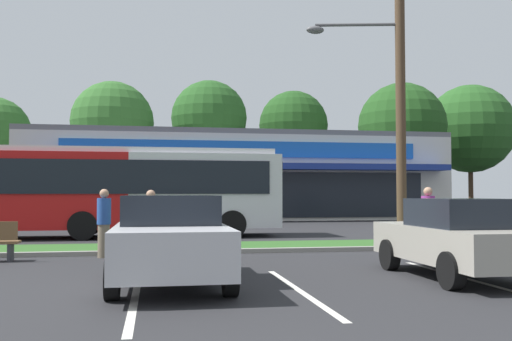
# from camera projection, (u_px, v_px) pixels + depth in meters

# --- Properties ---
(grass_median) EXTENTS (56.00, 2.20, 0.12)m
(grass_median) POSITION_uv_depth(u_px,v_px,m) (208.00, 247.00, 16.50)
(grass_median) COLOR #2D5B23
(grass_median) RESTS_ON ground_plane
(curb_lip) EXTENTS (56.00, 0.24, 0.12)m
(curb_lip) POSITION_uv_depth(u_px,v_px,m) (212.00, 251.00, 15.30)
(curb_lip) COLOR gray
(curb_lip) RESTS_ON ground_plane
(parking_stripe_1) EXTENTS (0.12, 4.80, 0.01)m
(parking_stripe_1) POSITION_uv_depth(u_px,v_px,m) (135.00, 299.00, 8.66)
(parking_stripe_1) COLOR silver
(parking_stripe_1) RESTS_ON ground_plane
(parking_stripe_2) EXTENTS (0.12, 4.80, 0.01)m
(parking_stripe_2) POSITION_uv_depth(u_px,v_px,m) (300.00, 291.00, 9.44)
(parking_stripe_2) COLOR silver
(parking_stripe_2) RESTS_ON ground_plane
(parking_stripe_3) EXTENTS (0.12, 4.80, 0.01)m
(parking_stripe_3) POSITION_uv_depth(u_px,v_px,m) (463.00, 277.00, 10.95)
(parking_stripe_3) COLOR silver
(parking_stripe_3) RESTS_ON ground_plane
(storefront_building) EXTENTS (25.74, 13.73, 5.39)m
(storefront_building) POSITION_uv_depth(u_px,v_px,m) (231.00, 177.00, 39.06)
(storefront_building) COLOR beige
(storefront_building) RESTS_ON ground_plane
(tree_mid_left) EXTENTS (6.44, 6.44, 10.40)m
(tree_mid_left) POSITION_uv_depth(u_px,v_px,m) (112.00, 123.00, 44.97)
(tree_mid_left) COLOR #473323
(tree_mid_left) RESTS_ON ground_plane
(tree_mid) EXTENTS (6.25, 6.25, 10.95)m
(tree_mid) POSITION_uv_depth(u_px,v_px,m) (209.00, 119.00, 47.43)
(tree_mid) COLOR #473323
(tree_mid) RESTS_ON ground_plane
(tree_mid_right) EXTENTS (5.99, 5.99, 10.54)m
(tree_mid_right) POSITION_uv_depth(u_px,v_px,m) (293.00, 126.00, 49.94)
(tree_mid_right) COLOR #473323
(tree_mid_right) RESTS_ON ground_plane
(tree_right) EXTENTS (7.44, 7.44, 11.05)m
(tree_right) POSITION_uv_depth(u_px,v_px,m) (402.00, 127.00, 48.90)
(tree_right) COLOR #473323
(tree_right) RESTS_ON ground_plane
(tree_far_right) EXTENTS (8.26, 8.26, 11.82)m
(tree_far_right) POSITION_uv_depth(u_px,v_px,m) (470.00, 129.00, 53.93)
(tree_far_right) COLOR #473323
(tree_far_right) RESTS_ON ground_plane
(utility_pole) EXTENTS (3.14, 2.38, 9.46)m
(utility_pole) POSITION_uv_depth(u_px,v_px,m) (395.00, 80.00, 17.58)
(utility_pole) COLOR #4C3826
(utility_pole) RESTS_ON ground_plane
(city_bus) EXTENTS (12.30, 2.78, 3.25)m
(city_bus) POSITION_uv_depth(u_px,v_px,m) (113.00, 189.00, 21.05)
(city_bus) COLOR #B71414
(city_bus) RESTS_ON ground_plane
(car_0) EXTENTS (4.13, 1.93, 1.48)m
(car_0) POSITION_uv_depth(u_px,v_px,m) (149.00, 211.00, 27.09)
(car_0) COLOR maroon
(car_0) RESTS_ON ground_plane
(car_1) EXTENTS (2.01, 4.38, 1.57)m
(car_1) POSITION_uv_depth(u_px,v_px,m) (170.00, 239.00, 10.17)
(car_1) COLOR #B7B7BC
(car_1) RESTS_ON ground_plane
(car_4) EXTENTS (1.94, 4.10, 1.51)m
(car_4) POSITION_uv_depth(u_px,v_px,m) (460.00, 237.00, 10.91)
(car_4) COLOR #9E998C
(car_4) RESTS_ON ground_plane
(pedestrian_near_bench) EXTENTS (0.34, 0.34, 1.69)m
(pedestrian_near_bench) POSITION_uv_depth(u_px,v_px,m) (151.00, 224.00, 14.32)
(pedestrian_near_bench) COLOR #726651
(pedestrian_near_bench) RESTS_ON ground_plane
(pedestrian_by_pole) EXTENTS (0.36, 0.36, 1.78)m
(pedestrian_by_pole) POSITION_uv_depth(u_px,v_px,m) (428.00, 220.00, 15.23)
(pedestrian_by_pole) COLOR black
(pedestrian_by_pole) RESTS_ON ground_plane
(pedestrian_mid) EXTENTS (0.35, 0.35, 1.72)m
(pedestrian_mid) POSITION_uv_depth(u_px,v_px,m) (104.00, 223.00, 14.39)
(pedestrian_mid) COLOR #726651
(pedestrian_mid) RESTS_ON ground_plane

